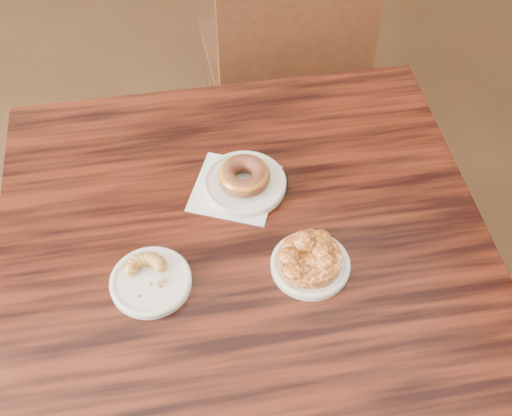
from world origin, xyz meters
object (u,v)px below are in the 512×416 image
object	(u,v)px
apple_fritter	(311,258)
cruller_fragment	(150,276)
cafe_table	(248,341)
glazed_donut	(244,176)
chair_far	(279,58)

from	to	relation	value
apple_fritter	cruller_fragment	xyz separation A→B (m)	(-0.28, 0.05, -0.01)
cafe_table	cruller_fragment	size ratio (longest dim) A/B	10.03
cruller_fragment	apple_fritter	bearing A→B (deg)	-10.92
glazed_donut	apple_fritter	bearing A→B (deg)	-75.48
cafe_table	glazed_donut	world-z (taller)	glazed_donut
cafe_table	chair_far	world-z (taller)	chair_far
glazed_donut	cruller_fragment	distance (m)	0.28
cruller_fragment	chair_far	bearing A→B (deg)	57.56
glazed_donut	cruller_fragment	bearing A→B (deg)	-143.79
chair_far	apple_fritter	size ratio (longest dim) A/B	5.99
chair_far	cruller_fragment	bearing A→B (deg)	63.70
chair_far	glazed_donut	size ratio (longest dim) A/B	8.80
cafe_table	apple_fritter	bearing A→B (deg)	-28.26
glazed_donut	apple_fritter	distance (m)	0.22
glazed_donut	apple_fritter	world-z (taller)	glazed_donut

